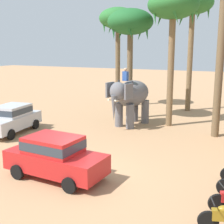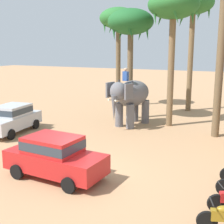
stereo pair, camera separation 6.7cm
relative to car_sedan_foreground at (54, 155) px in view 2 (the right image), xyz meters
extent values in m
plane|color=tan|center=(0.75, 0.70, -0.93)|extent=(120.00, 120.00, 0.00)
cube|color=red|center=(0.04, 0.00, -0.25)|extent=(4.18, 1.89, 0.76)
cube|color=red|center=(-0.06, 0.00, 0.45)|extent=(2.17, 1.66, 0.64)
cube|color=#2D3842|center=(-0.06, 0.00, 0.45)|extent=(2.19, 1.68, 0.35)
cylinder|color=black|center=(1.35, 0.79, -0.63)|extent=(0.61, 0.21, 0.60)
cylinder|color=black|center=(1.27, -0.91, -0.63)|extent=(0.61, 0.21, 0.60)
cylinder|color=black|center=(-1.19, 0.91, -0.63)|extent=(0.61, 0.21, 0.60)
cylinder|color=black|center=(-1.27, -0.79, -0.63)|extent=(0.61, 0.21, 0.60)
cube|color=#B7BABF|center=(-6.39, 4.35, -0.25)|extent=(2.18, 4.28, 0.76)
cube|color=#B7BABF|center=(-6.40, 4.45, 0.45)|extent=(1.80, 2.27, 0.64)
cube|color=#2D3842|center=(-6.40, 4.45, 0.45)|extent=(1.82, 2.30, 0.35)
cylinder|color=black|center=(-5.39, 3.19, -0.63)|extent=(0.25, 0.62, 0.60)
cylinder|color=black|center=(-5.70, 5.71, -0.63)|extent=(0.25, 0.62, 0.60)
cylinder|color=black|center=(-7.39, 5.51, -0.63)|extent=(0.25, 0.62, 0.60)
ellipsoid|color=slate|center=(-0.50, 9.43, 1.22)|extent=(2.19, 3.36, 1.70)
cylinder|color=slate|center=(-0.25, 8.43, -0.13)|extent=(0.52, 0.52, 1.60)
cylinder|color=slate|center=(-1.12, 8.61, -0.13)|extent=(0.52, 0.52, 1.60)
cylinder|color=slate|center=(0.12, 10.26, -0.13)|extent=(0.52, 0.52, 1.60)
cylinder|color=slate|center=(-0.74, 10.43, -0.13)|extent=(0.52, 0.52, 1.60)
ellipsoid|color=slate|center=(-0.83, 7.84, 1.52)|extent=(1.28, 1.20, 1.20)
cube|color=slate|center=(-0.10, 7.79, 1.57)|extent=(0.28, 0.81, 0.96)
cube|color=slate|center=(-1.51, 8.08, 1.57)|extent=(0.28, 0.81, 0.96)
cone|color=slate|center=(-0.92, 7.40, 0.52)|extent=(0.43, 0.43, 1.60)
cone|color=beige|center=(-0.65, 7.40, 1.02)|extent=(0.23, 0.58, 0.21)
cone|color=beige|center=(-1.16, 7.50, 1.02)|extent=(0.23, 0.58, 0.21)
cube|color=#2D519E|center=(-0.67, 8.60, 2.42)|extent=(0.38, 0.30, 0.60)
sphere|color=tan|center=(-0.67, 8.60, 2.84)|extent=(0.22, 0.22, 0.22)
cylinder|color=#333338|center=(-0.16, 8.49, 1.87)|extent=(0.12, 0.12, 0.55)
cylinder|color=#333338|center=(-1.18, 8.70, 1.87)|extent=(0.12, 0.12, 0.55)
cylinder|color=black|center=(6.13, -1.16, -0.63)|extent=(0.60, 0.29, 0.60)
ellipsoid|color=olive|center=(6.55, -1.02, -0.23)|extent=(0.49, 0.37, 0.20)
cylinder|color=black|center=(6.21, -1.13, -0.01)|extent=(0.22, 0.53, 0.04)
cylinder|color=black|center=(6.23, 0.04, -0.63)|extent=(0.58, 0.36, 0.60)
cylinder|color=black|center=(6.31, 0.08, -0.01)|extent=(0.28, 0.51, 0.04)
cylinder|color=black|center=(6.32, 1.36, -0.63)|extent=(0.61, 0.25, 0.60)
cylinder|color=brown|center=(-4.21, 15.12, 2.75)|extent=(0.41, 0.41, 7.36)
ellipsoid|color=#286B2D|center=(-4.21, 15.12, 6.64)|extent=(3.20, 3.20, 1.80)
cone|color=#286B2D|center=(-3.01, 15.12, 6.14)|extent=(0.40, 0.92, 1.64)
cone|color=#286B2D|center=(-3.84, 16.27, 6.14)|extent=(0.91, 0.57, 1.67)
cone|color=#286B2D|center=(-5.18, 15.83, 6.14)|extent=(0.73, 0.83, 1.69)
cone|color=#286B2D|center=(-5.18, 14.42, 6.14)|extent=(0.73, 0.83, 1.69)
cone|color=#286B2D|center=(-3.84, 13.98, 6.14)|extent=(0.91, 0.57, 1.67)
cylinder|color=brown|center=(1.83, 15.91, 3.25)|extent=(0.42, 0.42, 8.35)
ellipsoid|color=#286B2D|center=(1.83, 15.91, 7.62)|extent=(3.20, 3.20, 1.80)
cone|color=#286B2D|center=(3.03, 15.91, 7.12)|extent=(0.40, 0.92, 1.64)
cone|color=#286B2D|center=(2.21, 17.05, 7.12)|extent=(0.91, 0.57, 1.67)
cone|color=#286B2D|center=(0.86, 16.62, 7.12)|extent=(0.73, 0.83, 1.69)
cone|color=#286B2D|center=(0.86, 15.21, 7.12)|extent=(0.73, 0.83, 1.69)
cone|color=#286B2D|center=(2.21, 14.77, 7.12)|extent=(0.91, 0.57, 1.67)
cylinder|color=brown|center=(-1.40, 11.07, 2.42)|extent=(0.40, 0.40, 6.69)
ellipsoid|color=#1E5B28|center=(-1.40, 11.07, 5.97)|extent=(3.20, 3.20, 1.80)
cone|color=#1E5B28|center=(-0.20, 11.07, 5.47)|extent=(0.40, 0.92, 1.64)
cone|color=#1E5B28|center=(-1.03, 12.21, 5.47)|extent=(0.91, 0.57, 1.67)
cone|color=#1E5B28|center=(-2.37, 11.78, 5.47)|extent=(0.73, 0.83, 1.69)
cone|color=#1E5B28|center=(-2.37, 10.37, 5.47)|extent=(0.73, 0.83, 1.69)
cone|color=#1E5B28|center=(-1.03, 9.93, 5.47)|extent=(0.91, 0.57, 1.67)
cylinder|color=brown|center=(1.80, 10.27, 2.85)|extent=(0.41, 0.41, 7.55)
ellipsoid|color=#286B2D|center=(1.80, 10.27, 6.82)|extent=(3.20, 3.20, 1.80)
cone|color=#286B2D|center=(3.00, 10.27, 6.32)|extent=(0.40, 0.92, 1.64)
cone|color=#286B2D|center=(2.17, 11.41, 6.32)|extent=(0.91, 0.57, 1.67)
cone|color=#286B2D|center=(0.83, 10.98, 6.32)|extent=(0.73, 0.83, 1.69)
cone|color=#286B2D|center=(0.83, 9.57, 6.32)|extent=(0.73, 0.83, 1.69)
cone|color=#286B2D|center=(2.17, 9.13, 6.32)|extent=(0.91, 0.57, 1.67)
cylinder|color=brown|center=(4.96, 8.95, 3.98)|extent=(0.44, 0.44, 9.81)
camera|label=1|loc=(7.13, -9.54, 4.22)|focal=49.60mm
camera|label=2|loc=(7.19, -9.51, 4.22)|focal=49.60mm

